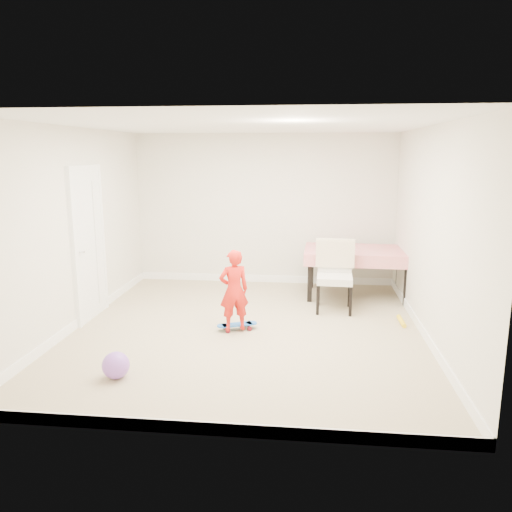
# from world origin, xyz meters

# --- Properties ---
(ground) EXTENTS (5.00, 5.00, 0.00)m
(ground) POSITION_xyz_m (0.00, 0.00, 0.00)
(ground) COLOR tan
(ground) RESTS_ON ground
(ceiling) EXTENTS (4.50, 5.00, 0.04)m
(ceiling) POSITION_xyz_m (0.00, 0.00, 2.58)
(ceiling) COLOR white
(ceiling) RESTS_ON wall_back
(wall_back) EXTENTS (4.50, 0.04, 2.60)m
(wall_back) POSITION_xyz_m (0.00, 2.48, 1.30)
(wall_back) COLOR silver
(wall_back) RESTS_ON ground
(wall_front) EXTENTS (4.50, 0.04, 2.60)m
(wall_front) POSITION_xyz_m (0.00, -2.48, 1.30)
(wall_front) COLOR silver
(wall_front) RESTS_ON ground
(wall_left) EXTENTS (0.04, 5.00, 2.60)m
(wall_left) POSITION_xyz_m (-2.23, 0.00, 1.30)
(wall_left) COLOR silver
(wall_left) RESTS_ON ground
(wall_right) EXTENTS (0.04, 5.00, 2.60)m
(wall_right) POSITION_xyz_m (2.23, 0.00, 1.30)
(wall_right) COLOR silver
(wall_right) RESTS_ON ground
(door) EXTENTS (0.11, 0.94, 2.11)m
(door) POSITION_xyz_m (-2.22, 0.30, 1.02)
(door) COLOR white
(door) RESTS_ON ground
(baseboard_back) EXTENTS (4.50, 0.02, 0.12)m
(baseboard_back) POSITION_xyz_m (0.00, 2.49, 0.06)
(baseboard_back) COLOR white
(baseboard_back) RESTS_ON ground
(baseboard_front) EXTENTS (4.50, 0.02, 0.12)m
(baseboard_front) POSITION_xyz_m (0.00, -2.49, 0.06)
(baseboard_front) COLOR white
(baseboard_front) RESTS_ON ground
(baseboard_left) EXTENTS (0.02, 5.00, 0.12)m
(baseboard_left) POSITION_xyz_m (-2.24, 0.00, 0.06)
(baseboard_left) COLOR white
(baseboard_left) RESTS_ON ground
(baseboard_right) EXTENTS (0.02, 5.00, 0.12)m
(baseboard_right) POSITION_xyz_m (2.24, 0.00, 0.06)
(baseboard_right) COLOR white
(baseboard_right) RESTS_ON ground
(dining_table) EXTENTS (1.67, 1.08, 0.77)m
(dining_table) POSITION_xyz_m (1.55, 1.77, 0.39)
(dining_table) COLOR red
(dining_table) RESTS_ON ground
(dining_chair) EXTENTS (0.58, 0.66, 1.03)m
(dining_chair) POSITION_xyz_m (1.17, 0.95, 0.52)
(dining_chair) COLOR white
(dining_chair) RESTS_ON ground
(skateboard) EXTENTS (0.57, 0.38, 0.08)m
(skateboard) POSITION_xyz_m (-0.13, -0.01, 0.04)
(skateboard) COLOR blue
(skateboard) RESTS_ON ground
(child) EXTENTS (0.45, 0.38, 1.05)m
(child) POSITION_xyz_m (-0.15, -0.09, 0.52)
(child) COLOR red
(child) RESTS_ON ground
(balloon) EXTENTS (0.28, 0.28, 0.28)m
(balloon) POSITION_xyz_m (-1.16, -1.55, 0.14)
(balloon) COLOR #8F55CC
(balloon) RESTS_ON ground
(foam_toy) EXTENTS (0.07, 0.40, 0.06)m
(foam_toy) POSITION_xyz_m (2.06, 0.49, 0.03)
(foam_toy) COLOR yellow
(foam_toy) RESTS_ON ground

